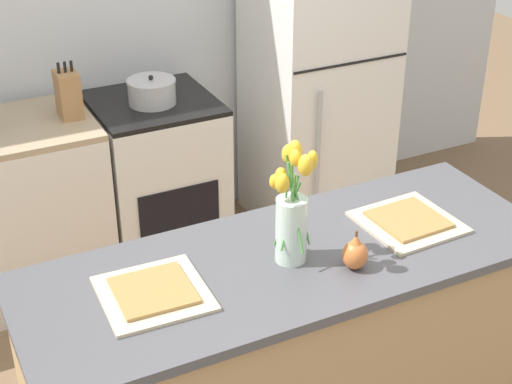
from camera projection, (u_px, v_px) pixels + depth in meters
name	position (u px, v px, depth m)	size (l,w,h in m)	color
kitchen_island	(287.00, 368.00, 2.79)	(1.80, 0.66, 0.95)	tan
stove_range	(158.00, 181.00, 4.10)	(0.60, 0.61, 0.90)	silver
refrigerator	(318.00, 81.00, 4.28)	(0.68, 0.67, 1.68)	white
flower_vase	(292.00, 212.00, 2.47)	(0.16, 0.19, 0.42)	silver
pear_figurine	(355.00, 253.00, 2.49)	(0.08, 0.08, 0.14)	#C66B33
plate_setting_left	(153.00, 292.00, 2.38)	(0.33, 0.33, 0.02)	beige
plate_setting_right	(408.00, 221.00, 2.75)	(0.33, 0.33, 0.02)	beige
cooking_pot	(152.00, 92.00, 3.82)	(0.24, 0.24, 0.15)	#B2B5B7
knife_block	(68.00, 94.00, 3.66)	(0.10, 0.14, 0.27)	#A37547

